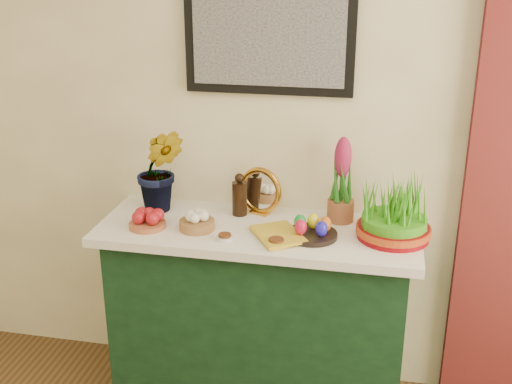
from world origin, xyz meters
The scene contains 14 objects.
room centered at (0.06, 0.11, 1.70)m, with size 4.50×4.54×2.72m.
sideboard centered at (-0.06, 2.00, 0.42)m, with size 1.30×0.45×0.85m, color #153B1D.
tablecloth centered at (-0.06, 2.00, 0.87)m, with size 1.40×0.55×0.04m, color white.
hyacinth_green centered at (-0.54, 2.10, 1.15)m, with size 0.26×0.22×0.52m, color #226818.
apple_bowl centered at (-0.53, 1.90, 0.92)m, with size 0.16×0.16×0.08m.
garlic_basket centered at (-0.32, 1.92, 0.93)m, with size 0.18×0.18×0.09m.
vinegar_cruet centered at (-0.17, 2.12, 0.98)m, with size 0.07×0.07×0.20m.
mirror centered at (-0.08, 2.16, 1.00)m, with size 0.22×0.12×0.22m.
book centered at (-0.03, 1.86, 0.91)m, with size 0.16×0.23×0.03m, color gold.
spice_dish_left centered at (-0.17, 1.84, 0.90)m, with size 0.07×0.07×0.03m.
spice_dish_right centered at (0.05, 1.83, 0.90)m, with size 0.08×0.08×0.03m.
egg_plate centered at (0.18, 1.94, 0.92)m, with size 0.22×0.22×0.09m.
hyacinth_pink centered at (0.28, 2.14, 1.06)m, with size 0.12×0.12×0.39m.
wheatgrass_sabzeh centered at (0.51, 2.00, 1.00)m, with size 0.31×0.31×0.25m.
Camera 1 is at (0.44, -0.51, 2.02)m, focal length 45.00 mm.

